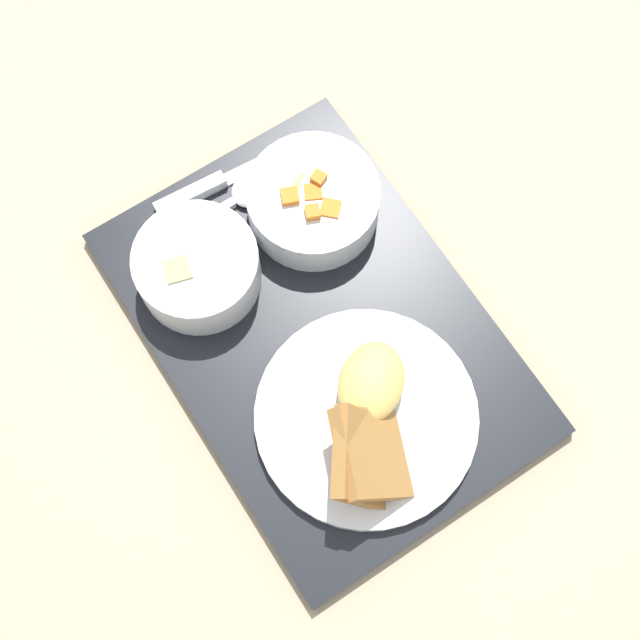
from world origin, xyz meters
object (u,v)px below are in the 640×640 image
(plate_main, at_px, (367,418))
(spoon, at_px, (238,199))
(bowl_salad, at_px, (313,200))
(bowl_soup, at_px, (197,267))
(knife, at_px, (208,187))

(plate_main, bearing_deg, spoon, 178.81)
(spoon, bearing_deg, bowl_salad, -43.16)
(bowl_salad, relative_size, bowl_soup, 1.09)
(knife, distance_m, spoon, 0.03)
(bowl_salad, distance_m, knife, 0.12)
(bowl_salad, relative_size, knife, 0.73)
(bowl_soup, relative_size, spoon, 0.90)
(plate_main, bearing_deg, knife, -177.26)
(bowl_soup, bearing_deg, bowl_salad, 92.77)
(bowl_salad, xyz_separation_m, spoon, (-0.05, -0.06, -0.02))
(plate_main, relative_size, knife, 1.16)
(knife, height_order, spoon, same)
(knife, bearing_deg, bowl_soup, -121.37)
(bowl_salad, bearing_deg, spoon, -128.87)
(plate_main, bearing_deg, bowl_soup, -162.15)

